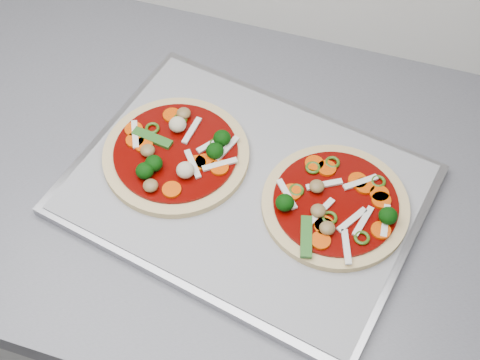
% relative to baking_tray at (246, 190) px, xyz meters
% --- Properties ---
extents(base_cabinet, '(3.60, 0.60, 0.86)m').
position_rel_baking_tray_xyz_m(base_cabinet, '(-0.14, 0.02, -0.48)').
color(base_cabinet, '#B2B3B1').
rests_on(base_cabinet, ground).
extents(countertop, '(3.60, 0.60, 0.04)m').
position_rel_baking_tray_xyz_m(countertop, '(-0.14, 0.02, -0.03)').
color(countertop, slate).
rests_on(countertop, base_cabinet).
extents(baking_tray, '(0.51, 0.41, 0.01)m').
position_rel_baking_tray_xyz_m(baking_tray, '(0.00, 0.00, 0.00)').
color(baking_tray, '#95949A').
rests_on(baking_tray, countertop).
extents(parchment, '(0.48, 0.39, 0.00)m').
position_rel_baking_tray_xyz_m(parchment, '(0.00, 0.00, 0.01)').
color(parchment, '#A1A2A7').
rests_on(parchment, baking_tray).
extents(pizza_left, '(0.20, 0.20, 0.03)m').
position_rel_baking_tray_xyz_m(pizza_left, '(-0.10, 0.02, 0.02)').
color(pizza_left, tan).
rests_on(pizza_left, parchment).
extents(pizza_right, '(0.26, 0.26, 0.03)m').
position_rel_baking_tray_xyz_m(pizza_right, '(0.12, 0.00, 0.02)').
color(pizza_right, tan).
rests_on(pizza_right, parchment).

